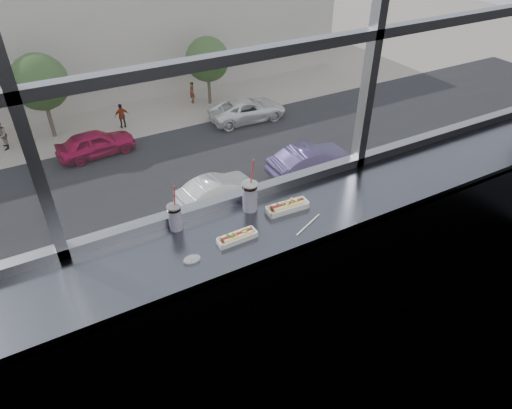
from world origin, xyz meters
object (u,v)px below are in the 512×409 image
soda_cup_left (175,216)px  pedestrian_b (0,133)px  tree_center (40,82)px  pedestrian_c (121,114)px  tree_right (207,59)px  soda_cup_right (250,195)px  car_near_d (216,186)px  car_far_c (247,106)px  hotdog_tray_right (287,206)px  pedestrian_d (192,91)px  car_far_b (95,139)px  hotdog_tray_left (237,237)px  wrapper (192,259)px  loose_straw (308,225)px  car_near_e (310,156)px

soda_cup_left → pedestrian_b: soda_cup_left is taller
tree_center → pedestrian_c: bearing=-12.4°
pedestrian_b → tree_right: 14.38m
pedestrian_c → tree_center: tree_center is taller
soda_cup_right → car_near_d: soda_cup_right is taller
car_far_c → hotdog_tray_right: bearing=155.8°
hotdog_tray_right → soda_cup_left: soda_cup_left is taller
tree_center → pedestrian_d: bearing=4.2°
car_far_b → hotdog_tray_left: bearing=169.4°
soda_cup_right → wrapper: bearing=-152.0°
loose_straw → car_near_e: size_ratio=0.04×
pedestrian_b → pedestrian_d: size_ratio=1.20×
hotdog_tray_right → car_near_e: size_ratio=0.04×
wrapper → pedestrian_d: 33.08m
car_far_b → pedestrian_b: pedestrian_b is taller
wrapper → car_near_e: bearing=51.6°
hotdog_tray_right → car_near_e: hotdog_tray_right is taller
car_near_e → car_far_b: (-10.10, 8.00, -0.04)m
wrapper → car_far_b: (2.87, 24.38, -11.00)m
hotdog_tray_left → hotdog_tray_right: bearing=13.2°
loose_straw → wrapper: wrapper is taller
loose_straw → tree_right: size_ratio=0.05×
pedestrian_b → pedestrian_c: 7.38m
hotdog_tray_left → soda_cup_right: 0.31m
hotdog_tray_left → car_far_c: 29.70m
soda_cup_left → hotdog_tray_right: bearing=-13.4°
pedestrian_d → soda_cup_left: bearing=-20.9°
wrapper → loose_straw: bearing=-3.6°
soda_cup_left → wrapper: bearing=-95.0°
loose_straw → car_far_b: (2.16, 24.42, -10.99)m
car_near_d → hotdog_tray_right: bearing=151.7°
hotdog_tray_right → car_near_d: bearing=71.4°
car_far_b → pedestrian_d: car_far_b is taller
wrapper → pedestrian_d: wrapper is taller
loose_straw → car_near_d: bearing=44.8°
car_near_e → pedestrian_b: size_ratio=2.90×
car_near_d → tree_center: tree_center is taller
car_far_c → car_far_b: 10.36m
tree_center → tree_right: size_ratio=1.10×
wrapper → car_far_c: (13.22, 24.38, -11.05)m
pedestrian_b → hotdog_tray_right: bearing=5.6°
car_near_e → pedestrian_d: bearing=8.0°
car_far_c → pedestrian_d: (-2.17, 4.75, -0.08)m
pedestrian_c → tree_right: size_ratio=0.41×
hotdog_tray_left → loose_straw: 0.43m
hotdog_tray_right → pedestrian_d: hotdog_tray_right is taller
hotdog_tray_right → tree_right: bearing=70.9°
soda_cup_right → loose_straw: 0.39m
hotdog_tray_right → soda_cup_left: bearing=169.6°
pedestrian_d → tree_center: tree_center is taller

